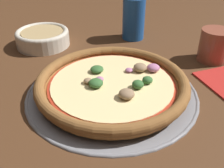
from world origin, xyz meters
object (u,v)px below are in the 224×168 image
(pizza, at_px, (112,83))
(pizza_tray, at_px, (112,91))
(drinking_cup, at_px, (214,45))
(beverage_can, at_px, (134,18))
(bowl_near, at_px, (43,37))

(pizza, bearing_deg, pizza_tray, 176.05)
(pizza, bearing_deg, drinking_cup, 7.80)
(pizza, height_order, beverage_can, beverage_can)
(pizza_tray, bearing_deg, beverage_can, 55.33)
(pizza, height_order, bowl_near, bowl_near)
(pizza, relative_size, drinking_cup, 3.88)
(pizza_tray, xyz_separation_m, pizza, (0.00, -0.00, 0.02))
(drinking_cup, bearing_deg, pizza_tray, -172.23)
(beverage_can, bearing_deg, drinking_cup, -59.93)
(bowl_near, relative_size, drinking_cup, 1.83)
(bowl_near, xyz_separation_m, beverage_can, (0.26, -0.05, 0.04))
(pizza, distance_m, bowl_near, 0.32)
(pizza_tray, relative_size, pizza, 1.13)
(pizza_tray, height_order, pizza, pizza)
(pizza_tray, xyz_separation_m, beverage_can, (0.17, 0.25, 0.06))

